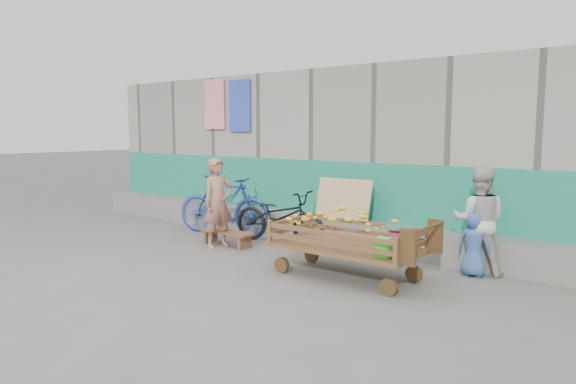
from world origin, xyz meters
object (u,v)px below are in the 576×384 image
Objects in this scene: vendor_man at (218,203)px; woman at (479,221)px; banana_cart at (344,232)px; child at (474,244)px; bicycle_dark at (279,217)px; bench at (227,235)px; bicycle_blue at (224,204)px.

vendor_man is 1.02× the size of woman.
child is at bearing 38.84° from banana_cart.
bicycle_dark is (0.62, 0.83, -0.28)m from vendor_man.
bicycle_dark is at bearing -1.55° from child.
banana_cart reaches higher than bench.
bicycle_blue is at bearing -1.69° from child.
banana_cart reaches higher than child.
child is 0.49× the size of bicycle_dark.
vendor_man reaches higher than child.
banana_cart is at bearing -124.79° from bicycle_dark.
child is (1.34, 1.08, -0.17)m from banana_cart.
woman is 0.78× the size of bicycle_blue.
banana_cart is 2.09× the size of bench.
banana_cart is at bearing 36.79° from child.
vendor_man is at bearing 175.10° from banana_cart.
woman is 0.83× the size of bicycle_dark.
woman is at bearing 42.94° from banana_cart.
banana_cart is 2.21m from bicycle_dark.
bicycle_dark is (0.59, 0.67, 0.28)m from bench.
bench is 0.58m from vendor_man.
bicycle_blue reaches higher than bicycle_dark.
bicycle_dark is at bearing -107.11° from bicycle_blue.
woman is 3.30m from bicycle_dark.
woman reaches higher than bicycle_dark.
bicycle_blue is (-4.60, -0.03, 0.12)m from child.
woman reaches higher than bicycle_blue.
child is 4.60m from bicycle_blue.
bench is (-2.52, 0.38, -0.42)m from banana_cart.
bench is at bearing 8.24° from child.
bicycle_blue is at bearing 51.66° from vendor_man.
bicycle_dark is (-3.28, -0.20, -0.26)m from woman.
woman is at bearing 12.69° from bench.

